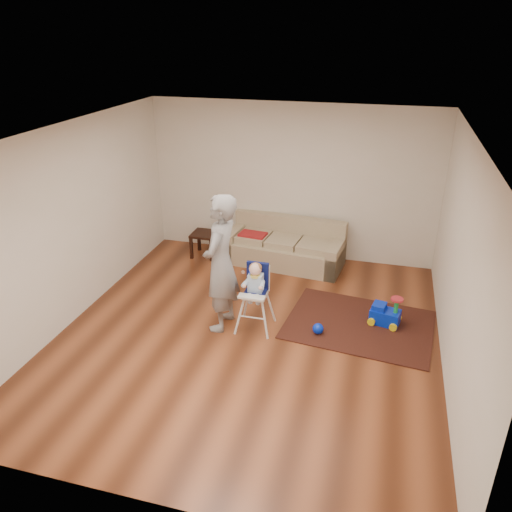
% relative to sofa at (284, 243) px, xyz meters
% --- Properties ---
extents(ground, '(5.50, 5.50, 0.00)m').
position_rel_sofa_xyz_m(ground, '(0.01, -2.30, -0.39)').
color(ground, '#512614').
rests_on(ground, ground).
extents(room_envelope, '(5.04, 5.52, 2.72)m').
position_rel_sofa_xyz_m(room_envelope, '(0.01, -1.77, 1.48)').
color(room_envelope, silver).
rests_on(room_envelope, ground).
extents(sofa, '(2.10, 1.04, 0.78)m').
position_rel_sofa_xyz_m(sofa, '(0.00, 0.00, 0.00)').
color(sofa, tan).
rests_on(sofa, ground).
extents(side_table, '(0.44, 0.44, 0.44)m').
position_rel_sofa_xyz_m(side_table, '(-1.45, -0.03, -0.17)').
color(side_table, black).
rests_on(side_table, ground).
extents(area_rug, '(2.13, 1.69, 0.02)m').
position_rel_sofa_xyz_m(area_rug, '(1.45, -1.66, -0.38)').
color(area_rug, '#331710').
rests_on(area_rug, ground).
extents(ride_on_toy, '(0.45, 0.36, 0.44)m').
position_rel_sofa_xyz_m(ride_on_toy, '(1.79, -1.54, -0.16)').
color(ride_on_toy, '#082AE0').
rests_on(ride_on_toy, area_rug).
extents(toy_ball, '(0.15, 0.15, 0.15)m').
position_rel_sofa_xyz_m(toy_ball, '(0.92, -2.05, -0.30)').
color(toy_ball, '#082AE0').
rests_on(toy_ball, area_rug).
extents(high_chair, '(0.47, 0.47, 1.00)m').
position_rel_sofa_xyz_m(high_chair, '(0.06, -2.10, 0.09)').
color(high_chair, white).
rests_on(high_chair, ground).
extents(adult, '(0.49, 0.72, 1.91)m').
position_rel_sofa_xyz_m(adult, '(-0.40, -2.16, 0.57)').
color(adult, gray).
rests_on(adult, ground).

